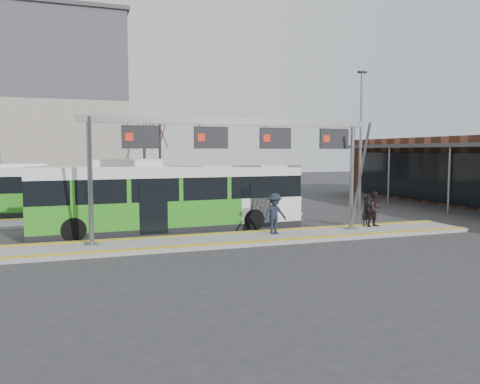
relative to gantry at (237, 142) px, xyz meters
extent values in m
plane|color=#2D2D30|center=(0.35, -0.25, -4.30)|extent=(120.00, 120.00, 0.00)
cube|color=gray|center=(0.35, -0.25, -4.22)|extent=(22.00, 3.00, 0.15)
cube|color=gray|center=(-3.65, 7.75, -4.22)|extent=(20.00, 3.00, 0.15)
cube|color=gold|center=(0.35, 0.90, -4.14)|extent=(22.00, 0.35, 0.02)
cube|color=gold|center=(0.35, -1.40, -4.14)|extent=(22.00, 0.35, 0.02)
cube|color=gold|center=(-3.65, 8.90, -4.14)|extent=(20.00, 0.35, 0.02)
cylinder|color=slate|center=(-6.15, 0.05, -1.62)|extent=(0.20, 0.20, 5.05)
cube|color=slate|center=(-6.15, 0.05, -4.12)|extent=(0.50, 0.50, 0.06)
cylinder|color=slate|center=(-6.15, -0.65, -1.62)|extent=(0.12, 1.46, 4.90)
cylinder|color=slate|center=(5.85, 0.05, -1.62)|extent=(0.20, 0.20, 5.05)
cube|color=slate|center=(5.85, 0.05, -4.12)|extent=(0.50, 0.50, 0.06)
cylinder|color=slate|center=(5.85, -0.65, -1.62)|extent=(0.12, 1.46, 4.90)
cube|color=slate|center=(-0.15, 0.05, 0.90)|extent=(13.00, 0.25, 0.30)
cube|color=black|center=(-4.15, 0.05, 0.20)|extent=(1.50, 0.12, 0.95)
cube|color=red|center=(-4.60, -0.02, 0.20)|extent=(0.32, 0.02, 0.32)
cube|color=black|center=(-1.15, 0.05, 0.20)|extent=(1.50, 0.12, 0.95)
cube|color=red|center=(-1.60, -0.02, 0.20)|extent=(0.32, 0.02, 0.32)
cube|color=black|center=(1.85, 0.05, 0.20)|extent=(1.50, 0.12, 0.95)
cube|color=red|center=(1.40, -0.02, 0.20)|extent=(0.32, 0.02, 0.32)
cube|color=black|center=(4.85, 0.05, 0.20)|extent=(1.50, 0.12, 0.95)
cube|color=red|center=(4.40, -0.02, 0.20)|extent=(0.32, 0.02, 0.32)
cube|color=#3F3F42|center=(16.85, 3.75, 0.00)|extent=(4.00, 30.00, 0.25)
cylinder|color=slate|center=(15.15, 3.75, -2.15)|extent=(0.14, 0.14, 4.30)
cylinder|color=slate|center=(15.15, 9.75, -2.15)|extent=(0.14, 0.14, 4.30)
cube|color=#A19386|center=(-13.65, 35.75, 4.70)|extent=(24.00, 12.00, 18.00)
cube|color=#3F3F42|center=(-13.65, 35.75, 13.90)|extent=(24.50, 12.50, 0.40)
cube|color=black|center=(-2.39, 3.13, -4.11)|extent=(13.02, 3.22, 0.38)
cube|color=#2C891D|center=(-2.39, 3.13, -3.30)|extent=(13.02, 3.22, 1.24)
cube|color=black|center=(-2.39, 3.13, -2.15)|extent=(13.01, 3.14, 1.08)
cube|color=white|center=(-2.39, 3.13, -1.34)|extent=(13.02, 3.22, 0.54)
cube|color=orange|center=(4.06, 3.37, -1.45)|extent=(0.12, 1.92, 0.30)
cube|color=white|center=(-4.54, 3.06, -0.91)|extent=(3.30, 2.04, 0.32)
cylinder|color=black|center=(-6.86, 1.75, -3.76)|extent=(1.09, 0.36, 1.08)
cylinder|color=black|center=(-6.95, 4.19, -3.76)|extent=(1.09, 0.36, 1.08)
cylinder|color=black|center=(1.53, 2.05, -3.76)|extent=(1.09, 0.36, 1.08)
cylinder|color=black|center=(1.44, 4.50, -3.76)|extent=(1.09, 0.36, 1.08)
cube|color=black|center=(-9.61, 11.51, -4.13)|extent=(11.83, 2.93, 0.34)
cube|color=#2C891D|center=(-9.61, 11.51, -3.39)|extent=(11.83, 2.93, 1.13)
cube|color=black|center=(-9.61, 11.51, -2.34)|extent=(11.83, 2.86, 0.98)
cube|color=white|center=(-9.61, 11.51, -1.61)|extent=(11.83, 2.93, 0.49)
cylinder|color=black|center=(-6.13, 10.28, -3.81)|extent=(0.99, 0.33, 0.98)
cylinder|color=black|center=(-6.05, 12.48, -3.81)|extent=(0.99, 0.33, 0.98)
cylinder|color=black|center=(-10.89, 12.08, -3.78)|extent=(1.06, 0.36, 1.04)
cylinder|color=black|center=(-10.79, 14.44, -3.78)|extent=(1.06, 0.36, 1.04)
imported|color=black|center=(7.20, 0.79, -3.36)|extent=(0.69, 0.61, 1.58)
imported|color=black|center=(7.42, 0.31, -3.28)|extent=(0.95, 0.80, 1.75)
imported|color=#19202E|center=(1.82, 0.01, -3.22)|extent=(1.30, 0.88, 1.86)
cylinder|color=#382B21|center=(-0.50, 27.38, -1.09)|extent=(0.28, 0.28, 6.41)
cylinder|color=#382B21|center=(1.39, 29.59, -0.97)|extent=(0.28, 0.28, 6.67)
cylinder|color=slate|center=(9.38, 4.75, -0.02)|extent=(0.16, 0.16, 8.57)
cube|color=black|center=(9.38, 4.75, 4.27)|extent=(0.50, 0.25, 0.12)
camera|label=1|loc=(-6.49, -19.47, -0.38)|focal=35.00mm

